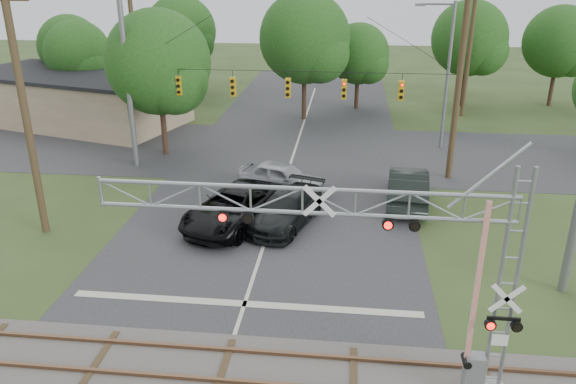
# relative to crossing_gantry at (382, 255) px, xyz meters

# --- Properties ---
(road_main) EXTENTS (14.00, 90.00, 0.02)m
(road_main) POSITION_rel_crossing_gantry_xyz_m (-4.57, 8.36, -4.39)
(road_main) COLOR #2D2D30
(road_main) RESTS_ON ground
(road_cross) EXTENTS (90.00, 12.00, 0.02)m
(road_cross) POSITION_rel_crossing_gantry_xyz_m (-4.57, 22.36, -4.39)
(road_cross) COLOR #2D2D30
(road_cross) RESTS_ON ground
(railroad_track) EXTENTS (90.00, 3.20, 0.17)m
(railroad_track) POSITION_rel_crossing_gantry_xyz_m (-4.57, 0.36, -4.37)
(railroad_track) COLOR #48423E
(railroad_track) RESTS_ON ground
(crossing_gantry) EXTENTS (11.56, 0.90, 7.02)m
(crossing_gantry) POSITION_rel_crossing_gantry_xyz_m (0.00, 0.00, 0.00)
(crossing_gantry) COLOR gray
(crossing_gantry) RESTS_ON ground
(traffic_signal_span) EXTENTS (19.34, 0.36, 11.50)m
(traffic_signal_span) POSITION_rel_crossing_gantry_xyz_m (-3.64, 18.36, 1.25)
(traffic_signal_span) COLOR slate
(traffic_signal_span) RESTS_ON ground
(pickup_black) EXTENTS (4.94, 6.94, 1.76)m
(pickup_black) POSITION_rel_crossing_gantry_xyz_m (-6.31, 10.64, -3.53)
(pickup_black) COLOR black
(pickup_black) RESTS_ON ground
(car_dark) EXTENTS (3.82, 5.93, 1.60)m
(car_dark) POSITION_rel_crossing_gantry_xyz_m (-3.83, 10.92, -3.61)
(car_dark) COLOR black
(car_dark) RESTS_ON ground
(sedan_silver) EXTENTS (5.28, 3.38, 1.67)m
(sedan_silver) POSITION_rel_crossing_gantry_xyz_m (-4.54, 15.08, -3.57)
(sedan_silver) COLOR #98999F
(sedan_silver) RESTS_ON ground
(suv_dark) EXTENTS (2.49, 5.86, 1.88)m
(suv_dark) POSITION_rel_crossing_gantry_xyz_m (2.16, 14.16, -3.46)
(suv_dark) COLOR black
(suv_dark) RESTS_ON ground
(commercial_building) EXTENTS (18.55, 12.96, 3.92)m
(commercial_building) POSITION_rel_crossing_gantry_xyz_m (-22.50, 28.11, -2.44)
(commercial_building) COLOR #8B745C
(commercial_building) RESTS_ON ground
(streetlight) EXTENTS (2.56, 0.27, 9.59)m
(streetlight) POSITION_rel_crossing_gantry_xyz_m (5.08, 24.21, 0.96)
(streetlight) COLOR slate
(streetlight) RESTS_ON ground
(utility_poles) EXTENTS (27.35, 27.78, 13.22)m
(utility_poles) POSITION_rel_crossing_gantry_xyz_m (-1.87, 21.35, 1.83)
(utility_poles) COLOR #402E1D
(utility_poles) RESTS_ON ground
(treeline) EXTENTS (48.12, 24.76, 9.95)m
(treeline) POSITION_rel_crossing_gantry_xyz_m (-5.09, 32.53, 1.24)
(treeline) COLOR #39251A
(treeline) RESTS_ON ground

